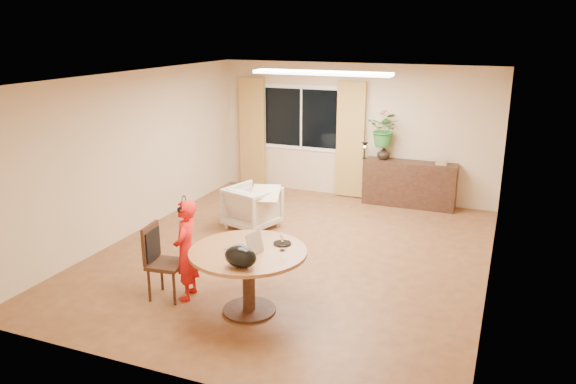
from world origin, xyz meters
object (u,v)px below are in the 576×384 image
(child, at_px, (186,250))
(sideboard, at_px, (409,184))
(dining_table, at_px, (248,264))
(dining_chair, at_px, (167,262))
(armchair, at_px, (252,207))

(child, xyz_separation_m, sideboard, (1.87, 4.78, -0.21))
(dining_table, distance_m, dining_chair, 1.11)
(child, bearing_deg, dining_table, 73.69)
(armchair, bearing_deg, child, 114.80)
(child, relative_size, armchair, 1.62)
(dining_chair, distance_m, sideboard, 5.30)
(armchair, bearing_deg, dining_chair, 109.65)
(dining_chair, xyz_separation_m, armchair, (-0.12, 2.70, -0.12))
(dining_table, relative_size, child, 1.08)
(armchair, relative_size, sideboard, 0.46)
(dining_table, relative_size, sideboard, 0.81)
(dining_table, relative_size, armchair, 1.75)
(armchair, bearing_deg, dining_table, 131.83)
(child, bearing_deg, sideboard, 145.28)
(dining_chair, xyz_separation_m, child, (0.23, 0.10, 0.16))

